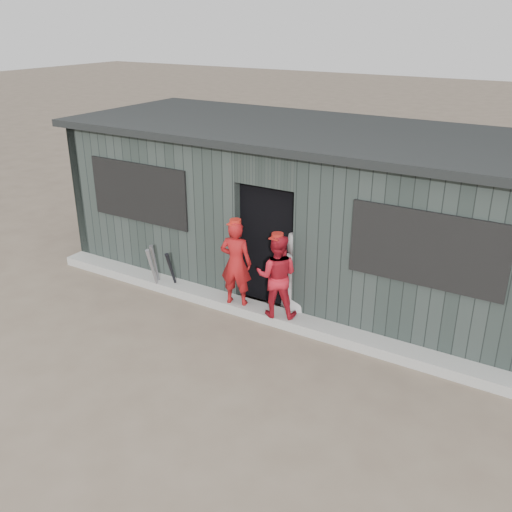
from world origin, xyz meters
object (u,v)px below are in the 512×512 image
Objects in this scene: player_red_right at (277,276)px; player_grey_back at (298,274)px; bat_right at (172,272)px; dugout at (309,207)px; bat_mid at (156,267)px; player_red_left at (236,263)px; bat_left at (153,271)px.

player_red_right reaches higher than player_grey_back.
bat_right is 0.10× the size of dugout.
bat_right is at bearing 1.88° from bat_mid.
bat_mid is 0.64× the size of player_red_right.
player_red_left is at bearing 0.90° from bat_right.
bat_mid is 2.76m from dugout.
bat_left is 0.18m from bat_mid.
player_red_left is at bearing -21.04° from player_red_right.
bat_mid is at bearing -137.45° from dugout.
bat_right is at bearing -13.07° from player_red_left.
dugout is at bearing 46.38° from bat_left.
dugout reaches higher than bat_right.
bat_right is at bearing 34.55° from bat_left.
player_grey_back is at bearing 14.32° from bat_left.
bat_mid is 1.02× the size of bat_right.
bat_left is 2.25m from player_red_right.
bat_left is 0.63× the size of player_red_left.
bat_mid is 2.33m from player_red_right.
player_grey_back reaches higher than bat_right.
bat_mid is 0.34m from bat_right.
player_red_left is 0.98× the size of player_grey_back.
bat_mid is 0.59× the size of player_grey_back.
bat_left reaches higher than bat_right.
player_red_left reaches higher than player_red_right.
player_red_right is 0.44m from player_grey_back.
bat_left is 1.57m from player_red_left.
player_grey_back is (0.13, 0.41, -0.10)m from player_red_right.
bat_mid is 1.64m from player_red_left.
bat_mid is 0.60× the size of player_red_left.
bat_mid is 0.10× the size of dugout.
dugout is (1.92, 1.77, 0.88)m from bat_mid.
player_red_right reaches higher than bat_right.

